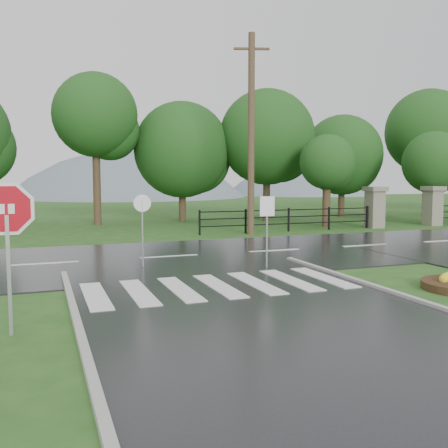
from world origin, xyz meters
name	(u,v)px	position (x,y,z in m)	size (l,w,h in m)	color
ground	(327,354)	(0.00, 0.00, 0.00)	(120.00, 120.00, 0.00)	#25501A
main_road	(169,258)	(0.00, 10.00, 0.00)	(90.00, 8.00, 0.04)	black
crosswalk	(219,286)	(0.00, 5.00, 0.06)	(6.50, 2.80, 0.02)	silver
pillar_west	(375,206)	(13.00, 16.00, 1.18)	(1.00, 1.00, 2.24)	gray
pillar_east	(433,205)	(17.00, 16.00, 1.18)	(1.00, 1.00, 2.24)	gray
fence_west	(289,217)	(7.75, 16.00, 0.72)	(9.58, 0.08, 1.20)	black
hills	(99,306)	(3.49, 65.00, -15.54)	(102.00, 48.00, 48.00)	slate
treeline	(129,222)	(1.00, 24.00, 0.00)	(83.20, 5.20, 10.00)	#154114
stop_sign	(7,223)	(-4.67, 2.76, 1.97)	(1.27, 0.08, 2.85)	#939399
reg_sign_small	(267,218)	(2.27, 7.00, 1.54)	(0.49, 0.06, 2.18)	#939399
reg_sign_round	(142,222)	(-1.23, 8.38, 1.42)	(0.51, 0.14, 2.24)	#939399
utility_pole_east	(251,134)	(5.43, 15.50, 4.82)	(1.64, 0.62, 9.48)	#473523
entrance_tree_left	(327,163)	(10.89, 17.50, 3.56)	(3.04, 3.04, 5.12)	#3D2B1C
entrance_tree_right	(434,163)	(18.37, 17.50, 3.61)	(3.76, 3.76, 5.52)	#3D2B1C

